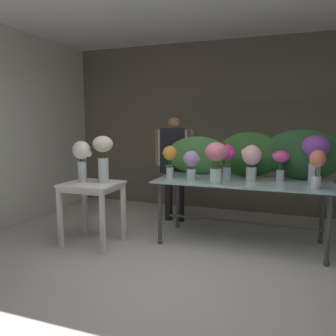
% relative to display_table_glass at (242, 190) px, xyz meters
% --- Properties ---
extents(ground_plane, '(7.49, 7.49, 0.00)m').
position_rel_display_table_glass_xyz_m(ground_plane, '(-0.51, 0.04, -0.70)').
color(ground_plane, beige).
extents(wall_back, '(5.76, 0.12, 2.90)m').
position_rel_display_table_glass_xyz_m(wall_back, '(-0.51, 1.67, 0.75)').
color(wall_back, '#706656').
rests_on(wall_back, ground).
extents(wall_left, '(0.12, 3.40, 2.90)m').
position_rel_display_table_glass_xyz_m(wall_left, '(-3.39, 0.04, 0.75)').
color(wall_left, silver).
rests_on(wall_left, ground).
extents(ceiling_slab, '(5.88, 3.40, 0.12)m').
position_rel_display_table_glass_xyz_m(ceiling_slab, '(-0.51, 0.04, 2.26)').
color(ceiling_slab, silver).
rests_on(ceiling_slab, wall_back).
extents(display_table_glass, '(2.12, 0.92, 0.82)m').
position_rel_display_table_glass_xyz_m(display_table_glass, '(0.00, 0.00, 0.00)').
color(display_table_glass, '#ABD0D1').
rests_on(display_table_glass, ground).
extents(side_table_white, '(0.67, 0.60, 0.79)m').
position_rel_display_table_glass_xyz_m(side_table_white, '(-1.75, -0.64, -0.02)').
color(side_table_white, white).
rests_on(side_table_white, ground).
extents(florist, '(0.64, 0.24, 1.62)m').
position_rel_display_table_glass_xyz_m(florist, '(-1.12, 0.67, 0.31)').
color(florist, '#232328').
rests_on(florist, ground).
extents(foliage_backdrop, '(2.31, 0.30, 0.63)m').
position_rel_display_table_glass_xyz_m(foliage_backdrop, '(0.16, 0.34, 0.41)').
color(foliage_backdrop, '#477F3D').
rests_on(foliage_backdrop, display_table_glass).
extents(vase_coral_tulips, '(0.16, 0.16, 0.42)m').
position_rel_display_table_glass_xyz_m(vase_coral_tulips, '(0.82, -0.28, 0.37)').
color(vase_coral_tulips, silver).
rests_on(vase_coral_tulips, display_table_glass).
extents(vase_blush_stock, '(0.25, 0.23, 0.45)m').
position_rel_display_table_glass_xyz_m(vase_blush_stock, '(0.10, 0.00, 0.39)').
color(vase_blush_stock, silver).
rests_on(vase_blush_stock, display_table_glass).
extents(vase_violet_hydrangea, '(0.32, 0.32, 0.57)m').
position_rel_display_table_glass_xyz_m(vase_violet_hydrangea, '(0.82, 0.18, 0.49)').
color(vase_violet_hydrangea, silver).
rests_on(vase_violet_hydrangea, display_table_glass).
extents(vase_magenta_roses, '(0.21, 0.17, 0.45)m').
position_rel_display_table_glass_xyz_m(vase_magenta_roses, '(-0.20, 0.03, 0.39)').
color(vase_magenta_roses, silver).
rests_on(vase_magenta_roses, display_table_glass).
extents(vase_lilac_carnations, '(0.22, 0.19, 0.37)m').
position_rel_display_table_glass_xyz_m(vase_lilac_carnations, '(-0.61, -0.18, 0.34)').
color(vase_lilac_carnations, silver).
rests_on(vase_lilac_carnations, display_table_glass).
extents(vase_rosy_ranunculus, '(0.26, 0.26, 0.49)m').
position_rel_display_table_glass_xyz_m(vase_rosy_ranunculus, '(-0.27, -0.31, 0.42)').
color(vase_rosy_ranunculus, silver).
rests_on(vase_rosy_ranunculus, display_table_glass).
extents(vase_sunset_lilies, '(0.19, 0.18, 0.42)m').
position_rel_display_table_glass_xyz_m(vase_sunset_lilies, '(-0.92, -0.12, 0.38)').
color(vase_sunset_lilies, silver).
rests_on(vase_sunset_lilies, display_table_glass).
extents(vase_fuchsia_dahlias, '(0.21, 0.20, 0.38)m').
position_rel_display_table_glass_xyz_m(vase_fuchsia_dahlias, '(0.44, 0.11, 0.37)').
color(vase_fuchsia_dahlias, silver).
rests_on(vase_fuchsia_dahlias, display_table_glass).
extents(vase_white_roses_tall, '(0.24, 0.22, 0.51)m').
position_rel_display_table_glass_xyz_m(vase_white_roses_tall, '(-1.88, -0.64, 0.41)').
color(vase_white_roses_tall, silver).
rests_on(vase_white_roses_tall, side_table_white).
extents(vase_cream_lisianthus_tall, '(0.25, 0.25, 0.58)m').
position_rel_display_table_glass_xyz_m(vase_cream_lisianthus_tall, '(-1.62, -0.58, 0.44)').
color(vase_cream_lisianthus_tall, silver).
rests_on(vase_cream_lisianthus_tall, side_table_white).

